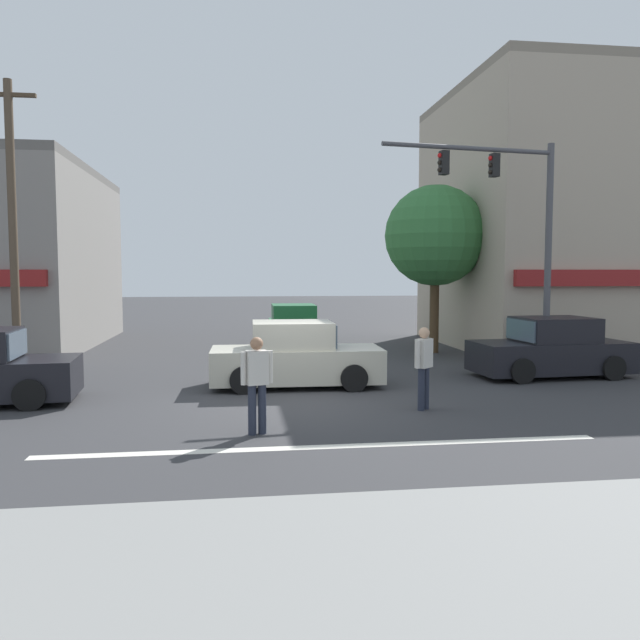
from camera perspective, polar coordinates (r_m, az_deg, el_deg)
ground_plane at (r=13.45m, az=-1.62°, el=-7.49°), size 120.00×120.00×0.00m
lane_marking_stripe at (r=10.07m, az=0.54°, el=-11.51°), size 9.00×0.24×0.01m
sidewalk_curb at (r=5.49m, az=8.81°, el=-24.88°), size 40.00×5.00×0.16m
building_right_corner at (r=26.14m, az=23.99°, el=8.34°), size 11.30×9.20×9.50m
street_tree at (r=21.85m, az=10.49°, el=7.56°), size 3.44×3.44×5.75m
utility_pole_near_left at (r=18.65m, az=-26.28°, el=7.89°), size 1.40×0.22×7.81m
traffic_light_mast at (r=17.53m, az=17.57°, el=8.79°), size 4.86×0.76×6.20m
sedan_approaching_near at (r=17.63m, az=20.36°, el=-2.59°), size 4.20×2.07×1.58m
sedan_crossing_leftbound at (r=15.14m, az=-2.23°, el=-3.43°), size 4.14×1.95×1.58m
sedan_crossing_rightbound at (r=23.25m, az=-2.45°, el=-0.71°), size 1.94×4.13×1.58m
pedestrian_mid_crossing at (r=12.69m, az=9.47°, el=-3.90°), size 0.44×0.42×1.67m
pedestrian_far_side at (r=10.69m, az=-5.79°, el=-5.41°), size 0.55×0.31×1.67m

